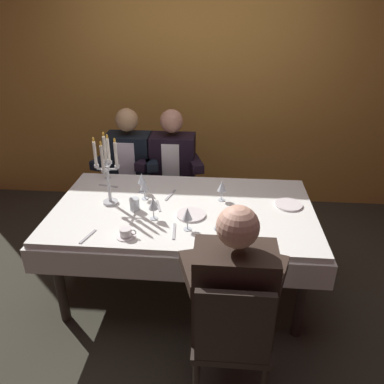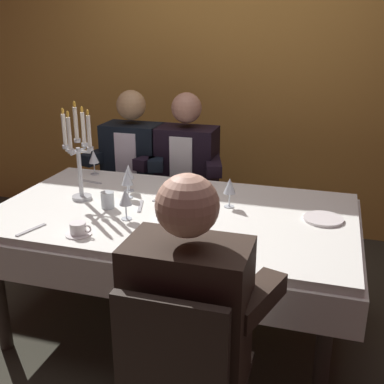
{
  "view_description": "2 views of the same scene",
  "coord_description": "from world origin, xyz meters",
  "px_view_note": "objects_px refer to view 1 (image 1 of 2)",
  "views": [
    {
      "loc": [
        0.27,
        -2.41,
        2.08
      ],
      "look_at": [
        0.07,
        -0.05,
        0.89
      ],
      "focal_mm": 35.15,
      "sensor_mm": 36.0,
      "label": 1
    },
    {
      "loc": [
        0.77,
        -2.23,
        1.69
      ],
      "look_at": [
        0.11,
        -0.0,
        0.86
      ],
      "focal_mm": 44.5,
      "sensor_mm": 36.0,
      "label": 2
    }
  ],
  "objects_px": {
    "dinner_plate_1": "(191,215)",
    "coffee_cup_0": "(126,233)",
    "wine_glass_3": "(219,224)",
    "wine_glass_5": "(142,179)",
    "dining_table": "(184,221)",
    "candelabra": "(107,171)",
    "wine_glass_1": "(107,166)",
    "water_tumbler_0": "(135,204)",
    "wine_glass_4": "(153,204)",
    "seated_diner_0": "(130,161)",
    "dinner_plate_0": "(289,205)",
    "wine_glass_6": "(187,214)",
    "seated_diner_1": "(173,162)",
    "wine_glass_2": "(222,186)",
    "wine_glass_0": "(144,185)",
    "seated_diner_2": "(234,293)"
  },
  "relations": [
    {
      "from": "wine_glass_1",
      "to": "wine_glass_6",
      "type": "distance_m",
      "value": 1.07
    },
    {
      "from": "wine_glass_3",
      "to": "wine_glass_5",
      "type": "distance_m",
      "value": 0.88
    },
    {
      "from": "dinner_plate_1",
      "to": "seated_diner_2",
      "type": "height_order",
      "value": "seated_diner_2"
    },
    {
      "from": "wine_glass_4",
      "to": "seated_diner_1",
      "type": "bearing_deg",
      "value": 90.44
    },
    {
      "from": "wine_glass_6",
      "to": "water_tumbler_0",
      "type": "relative_size",
      "value": 1.83
    },
    {
      "from": "wine_glass_0",
      "to": "seated_diner_2",
      "type": "distance_m",
      "value": 1.2
    },
    {
      "from": "dinner_plate_0",
      "to": "wine_glass_1",
      "type": "relative_size",
      "value": 1.23
    },
    {
      "from": "wine_glass_3",
      "to": "seated_diner_1",
      "type": "relative_size",
      "value": 0.13
    },
    {
      "from": "dinner_plate_1",
      "to": "seated_diner_0",
      "type": "distance_m",
      "value": 1.21
    },
    {
      "from": "water_tumbler_0",
      "to": "wine_glass_5",
      "type": "bearing_deg",
      "value": 90.22
    },
    {
      "from": "candelabra",
      "to": "seated_diner_0",
      "type": "xyz_separation_m",
      "value": [
        -0.06,
        0.87,
        -0.27
      ]
    },
    {
      "from": "wine_glass_2",
      "to": "water_tumbler_0",
      "type": "relative_size",
      "value": 1.83
    },
    {
      "from": "coffee_cup_0",
      "to": "wine_glass_1",
      "type": "bearing_deg",
      "value": 113.13
    },
    {
      "from": "wine_glass_3",
      "to": "dinner_plate_0",
      "type": "bearing_deg",
      "value": 44.39
    },
    {
      "from": "wine_glass_0",
      "to": "seated_diner_1",
      "type": "distance_m",
      "value": 0.79
    },
    {
      "from": "dinner_plate_1",
      "to": "coffee_cup_0",
      "type": "xyz_separation_m",
      "value": [
        -0.39,
        -0.3,
        0.02
      ]
    },
    {
      "from": "candelabra",
      "to": "wine_glass_5",
      "type": "height_order",
      "value": "candelabra"
    },
    {
      "from": "candelabra",
      "to": "wine_glass_4",
      "type": "bearing_deg",
      "value": -28.49
    },
    {
      "from": "dinner_plate_0",
      "to": "seated_diner_0",
      "type": "distance_m",
      "value": 1.59
    },
    {
      "from": "coffee_cup_0",
      "to": "wine_glass_2",
      "type": "bearing_deg",
      "value": 42.77
    },
    {
      "from": "wine_glass_2",
      "to": "wine_glass_5",
      "type": "bearing_deg",
      "value": 172.37
    },
    {
      "from": "seated_diner_0",
      "to": "seated_diner_1",
      "type": "bearing_deg",
      "value": 0.0
    },
    {
      "from": "wine_glass_5",
      "to": "wine_glass_6",
      "type": "xyz_separation_m",
      "value": [
        0.41,
        -0.52,
        0.0
      ]
    },
    {
      "from": "dining_table",
      "to": "candelabra",
      "type": "bearing_deg",
      "value": 178.39
    },
    {
      "from": "wine_glass_1",
      "to": "coffee_cup_0",
      "type": "relative_size",
      "value": 1.24
    },
    {
      "from": "dinner_plate_1",
      "to": "coffee_cup_0",
      "type": "relative_size",
      "value": 1.58
    },
    {
      "from": "wine_glass_2",
      "to": "candelabra",
      "type": "bearing_deg",
      "value": -171.67
    },
    {
      "from": "wine_glass_6",
      "to": "seated_diner_0",
      "type": "bearing_deg",
      "value": 119.3
    },
    {
      "from": "dinner_plate_1",
      "to": "seated_diner_1",
      "type": "bearing_deg",
      "value": 104.64
    },
    {
      "from": "wine_glass_0",
      "to": "seated_diner_1",
      "type": "relative_size",
      "value": 0.13
    },
    {
      "from": "dinner_plate_1",
      "to": "wine_glass_4",
      "type": "relative_size",
      "value": 1.27
    },
    {
      "from": "seated_diner_2",
      "to": "dinner_plate_1",
      "type": "bearing_deg",
      "value": 110.61
    },
    {
      "from": "wine_glass_0",
      "to": "wine_glass_3",
      "type": "height_order",
      "value": "same"
    },
    {
      "from": "dinner_plate_0",
      "to": "seated_diner_2",
      "type": "distance_m",
      "value": 1.06
    },
    {
      "from": "wine_glass_1",
      "to": "water_tumbler_0",
      "type": "xyz_separation_m",
      "value": [
        0.35,
        -0.52,
        -0.07
      ]
    },
    {
      "from": "wine_glass_5",
      "to": "seated_diner_1",
      "type": "xyz_separation_m",
      "value": [
        0.15,
        0.67,
        -0.12
      ]
    },
    {
      "from": "dinner_plate_0",
      "to": "seated_diner_1",
      "type": "bearing_deg",
      "value": 140.71
    },
    {
      "from": "coffee_cup_0",
      "to": "wine_glass_0",
      "type": "bearing_deg",
      "value": 88.2
    },
    {
      "from": "dinner_plate_1",
      "to": "wine_glass_2",
      "type": "relative_size",
      "value": 1.27
    },
    {
      "from": "seated_diner_0",
      "to": "dinner_plate_1",
      "type": "bearing_deg",
      "value": -56.12
    },
    {
      "from": "dining_table",
      "to": "wine_glass_2",
      "type": "xyz_separation_m",
      "value": [
        0.28,
        0.14,
        0.24
      ]
    },
    {
      "from": "dinner_plate_1",
      "to": "wine_glass_6",
      "type": "distance_m",
      "value": 0.21
    },
    {
      "from": "dining_table",
      "to": "seated_diner_1",
      "type": "xyz_separation_m",
      "value": [
        -0.2,
        0.89,
        0.11
      ]
    },
    {
      "from": "wine_glass_4",
      "to": "coffee_cup_0",
      "type": "height_order",
      "value": "wine_glass_4"
    },
    {
      "from": "wine_glass_3",
      "to": "coffee_cup_0",
      "type": "relative_size",
      "value": 1.24
    },
    {
      "from": "wine_glass_3",
      "to": "seated_diner_0",
      "type": "xyz_separation_m",
      "value": [
        -0.87,
        1.29,
        -0.12
      ]
    },
    {
      "from": "candelabra",
      "to": "wine_glass_1",
      "type": "xyz_separation_m",
      "value": [
        -0.15,
        0.44,
        -0.15
      ]
    },
    {
      "from": "wine_glass_4",
      "to": "seated_diner_1",
      "type": "height_order",
      "value": "seated_diner_1"
    },
    {
      "from": "candelabra",
      "to": "wine_glass_0",
      "type": "height_order",
      "value": "candelabra"
    },
    {
      "from": "wine_glass_1",
      "to": "wine_glass_4",
      "type": "distance_m",
      "value": 0.82
    }
  ]
}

